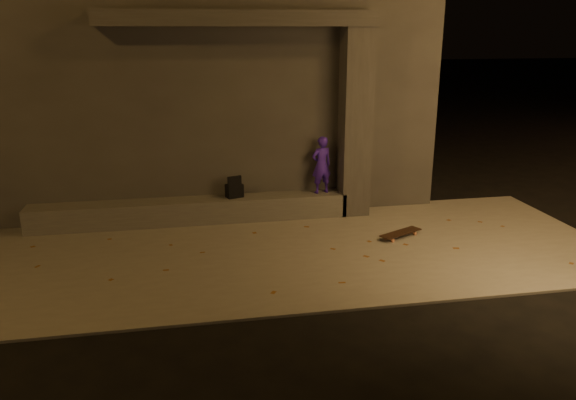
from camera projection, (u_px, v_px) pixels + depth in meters
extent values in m
plane|color=black|center=(312.00, 308.00, 7.55)|extent=(120.00, 120.00, 0.00)
cube|color=slate|center=(285.00, 251.00, 9.43)|extent=(11.00, 4.40, 0.04)
cube|color=#3A3735|center=(206.00, 75.00, 12.73)|extent=(9.00, 5.00, 5.20)
cube|color=#52504A|center=(192.00, 211.00, 10.74)|extent=(6.00, 0.55, 0.45)
cube|color=#3A3735|center=(355.00, 124.00, 10.84)|extent=(0.55, 0.55, 3.60)
cube|color=#3A3735|center=(239.00, 18.00, 9.93)|extent=(5.00, 0.70, 0.28)
imported|color=#3C1BB3|center=(321.00, 165.00, 10.96)|extent=(0.46, 0.35, 1.13)
cube|color=black|center=(234.00, 191.00, 10.78)|extent=(0.36, 0.29, 0.26)
cube|color=black|center=(234.00, 180.00, 10.72)|extent=(0.27, 0.12, 0.18)
cube|color=black|center=(401.00, 233.00, 9.97)|extent=(0.88, 0.58, 0.02)
cylinder|color=#C5784F|center=(408.00, 231.00, 10.22)|extent=(0.07, 0.06, 0.06)
cylinder|color=#C5784F|center=(415.00, 234.00, 10.09)|extent=(0.07, 0.06, 0.06)
cylinder|color=#C5784F|center=(386.00, 238.00, 9.89)|extent=(0.07, 0.06, 0.06)
cylinder|color=#C5784F|center=(393.00, 240.00, 9.76)|extent=(0.07, 0.06, 0.06)
cube|color=#99999E|center=(411.00, 230.00, 10.15)|extent=(0.13, 0.18, 0.02)
cube|color=#99999E|center=(389.00, 237.00, 9.81)|extent=(0.13, 0.18, 0.02)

